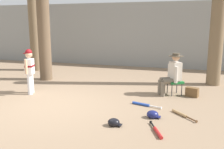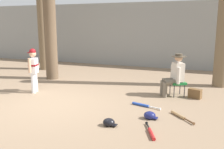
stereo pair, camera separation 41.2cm
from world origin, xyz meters
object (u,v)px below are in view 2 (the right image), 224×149
Objects in this scene: folding_stool at (177,83)px; handbag_beside_stool at (195,94)px; tree_near_player at (49,14)px; bat_red_barrel at (151,133)px; bat_wood_tan at (180,116)px; seated_spectator at (175,74)px; batting_helmet_navy at (150,115)px; young_ballplayer at (33,68)px; batting_helmet_black at (109,122)px; bat_blue_youth at (143,105)px.

folding_stool is 1.60× the size of handbag_beside_stool.
bat_red_barrel is at bearing -37.48° from tree_near_player.
folding_stool is at bearing 98.96° from bat_wood_tan.
seated_spectator reaches higher than bat_red_barrel.
batting_helmet_navy is at bearing -31.97° from tree_near_player.
seated_spectator is 1.69× the size of bat_red_barrel.
young_ballplayer reaches higher than batting_helmet_black.
bat_blue_youth is 1.46m from batting_helmet_black.
seated_spectator is 2.85m from batting_helmet_black.
bat_wood_tan is at bearing -97.77° from handbag_beside_stool.
young_ballplayer reaches higher than bat_blue_youth.
batting_helmet_black is at bearing -109.17° from seated_spectator.
bat_red_barrel is 0.93× the size of bat_blue_youth.
young_ballplayer is at bearing -164.70° from seated_spectator.
seated_spectator reaches higher than batting_helmet_black.
folding_stool is at bearing -8.11° from tree_near_player.
batting_helmet_navy is (-0.81, -1.95, -0.06)m from handbag_beside_stool.
batting_helmet_navy is 0.95m from batting_helmet_black.
handbag_beside_stool is (4.51, 1.06, -0.61)m from young_ballplayer.
seated_spectator is 1.78m from bat_wood_tan.
tree_near_player is at bearing 148.03° from batting_helmet_navy.
handbag_beside_stool is at bearing -1.42° from seated_spectator.
tree_near_player is 6.09m from bat_red_barrel.
tree_near_player reaches higher than batting_helmet_black.
tree_near_player is 5.88m from bat_wood_tan.
handbag_beside_stool is 0.56× the size of bat_wood_tan.
young_ballplayer is 4.54× the size of batting_helmet_black.
folding_stool is 2.88m from batting_helmet_black.
folding_stool reaches higher than batting_helmet_black.
bat_blue_youth is at bearing -26.01° from tree_near_player.
tree_near_player is 4.52× the size of seated_spectator.
batting_helmet_navy is at bearing -13.54° from young_ballplayer.
young_ballplayer is at bearing 177.65° from bat_blue_youth.
batting_helmet_black is (3.02, -1.56, -0.67)m from young_ballplayer.
young_ballplayer is at bearing -71.87° from tree_near_player.
handbag_beside_stool is (0.49, -0.06, -0.23)m from folding_stool.
handbag_beside_stool is at bearing -7.36° from folding_stool.
tree_near_player is at bearing 171.89° from folding_stool.
seated_spectator is 1.96× the size of bat_wood_tan.
tree_near_player is 18.88× the size of batting_helmet_black.
folding_stool is at bearing 80.87° from batting_helmet_navy.
batting_helmet_navy reaches higher than bat_red_barrel.
batting_helmet_black is (-1.49, -2.62, -0.06)m from handbag_beside_stool.
batting_helmet_navy is 1.05× the size of batting_helmet_black.
seated_spectator is 2.06m from batting_helmet_navy.
young_ballplayer is 4.38m from bat_wood_tan.
seated_spectator is at bearing 70.83° from batting_helmet_black.
handbag_beside_stool is 1.64m from bat_wood_tan.
batting_helmet_black is at bearing -141.85° from bat_wood_tan.
young_ballplayer is (0.58, -1.78, -1.61)m from tree_near_player.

